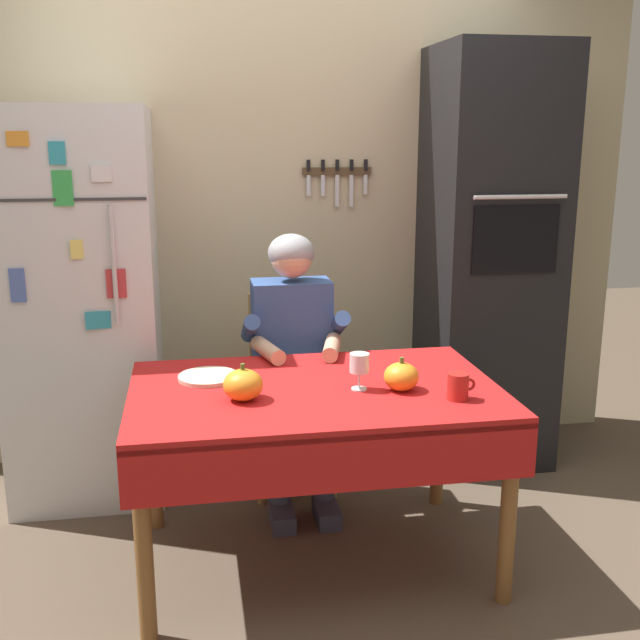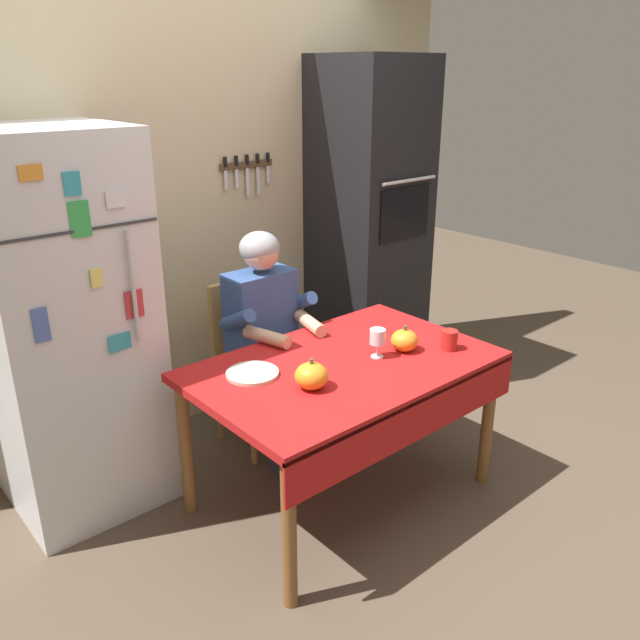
{
  "view_description": "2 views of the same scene",
  "coord_description": "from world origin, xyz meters",
  "px_view_note": "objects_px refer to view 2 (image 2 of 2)",
  "views": [
    {
      "loc": [
        -0.45,
        -2.6,
        1.68
      ],
      "look_at": [
        0.04,
        0.19,
        0.98
      ],
      "focal_mm": 42.39,
      "sensor_mm": 36.0,
      "label": 1
    },
    {
      "loc": [
        -1.86,
        -1.88,
        2.01
      ],
      "look_at": [
        -0.11,
        0.14,
        0.97
      ],
      "focal_mm": 36.16,
      "sensor_mm": 36.0,
      "label": 2
    }
  ],
  "objects_px": {
    "refrigerator": "(66,328)",
    "pumpkin_medium": "(404,340)",
    "dining_table": "(347,380)",
    "wine_glass": "(378,338)",
    "serving_tray": "(252,373)",
    "pumpkin_large": "(312,376)",
    "wall_oven": "(368,229)",
    "seated_person": "(269,327)",
    "chair_behind_person": "(251,355)",
    "coffee_mug": "(450,340)"
  },
  "relations": [
    {
      "from": "wine_glass",
      "to": "pumpkin_large",
      "type": "distance_m",
      "value": 0.44
    },
    {
      "from": "pumpkin_medium",
      "to": "refrigerator",
      "type": "bearing_deg",
      "value": 143.0
    },
    {
      "from": "wall_oven",
      "to": "seated_person",
      "type": "height_order",
      "value": "wall_oven"
    },
    {
      "from": "serving_tray",
      "to": "dining_table",
      "type": "bearing_deg",
      "value": -25.68
    },
    {
      "from": "chair_behind_person",
      "to": "refrigerator",
      "type": "bearing_deg",
      "value": 174.58
    },
    {
      "from": "wall_oven",
      "to": "pumpkin_medium",
      "type": "height_order",
      "value": "wall_oven"
    },
    {
      "from": "pumpkin_medium",
      "to": "seated_person",
      "type": "bearing_deg",
      "value": 114.74
    },
    {
      "from": "wine_glass",
      "to": "serving_tray",
      "type": "distance_m",
      "value": 0.61
    },
    {
      "from": "pumpkin_large",
      "to": "serving_tray",
      "type": "xyz_separation_m",
      "value": [
        -0.12,
        0.27,
        -0.05
      ]
    },
    {
      "from": "wine_glass",
      "to": "pumpkin_large",
      "type": "height_order",
      "value": "wine_glass"
    },
    {
      "from": "coffee_mug",
      "to": "pumpkin_large",
      "type": "distance_m",
      "value": 0.78
    },
    {
      "from": "pumpkin_large",
      "to": "refrigerator",
      "type": "bearing_deg",
      "value": 124.89
    },
    {
      "from": "chair_behind_person",
      "to": "wine_glass",
      "type": "distance_m",
      "value": 0.91
    },
    {
      "from": "seated_person",
      "to": "wall_oven",
      "type": "bearing_deg",
      "value": 16.96
    },
    {
      "from": "dining_table",
      "to": "serving_tray",
      "type": "xyz_separation_m",
      "value": [
        -0.4,
        0.19,
        0.09
      ]
    },
    {
      "from": "seated_person",
      "to": "coffee_mug",
      "type": "relative_size",
      "value": 11.74
    },
    {
      "from": "wine_glass",
      "to": "serving_tray",
      "type": "height_order",
      "value": "wine_glass"
    },
    {
      "from": "coffee_mug",
      "to": "pumpkin_large",
      "type": "height_order",
      "value": "pumpkin_large"
    },
    {
      "from": "dining_table",
      "to": "wine_glass",
      "type": "relative_size",
      "value": 9.88
    },
    {
      "from": "wall_oven",
      "to": "seated_person",
      "type": "distance_m",
      "value": 1.14
    },
    {
      "from": "seated_person",
      "to": "serving_tray",
      "type": "bearing_deg",
      "value": -134.26
    },
    {
      "from": "seated_person",
      "to": "pumpkin_medium",
      "type": "height_order",
      "value": "seated_person"
    },
    {
      "from": "refrigerator",
      "to": "chair_behind_person",
      "type": "xyz_separation_m",
      "value": [
        0.95,
        -0.09,
        -0.39
      ]
    },
    {
      "from": "refrigerator",
      "to": "pumpkin_medium",
      "type": "height_order",
      "value": "refrigerator"
    },
    {
      "from": "pumpkin_large",
      "to": "wall_oven",
      "type": "bearing_deg",
      "value": 37.0
    },
    {
      "from": "refrigerator",
      "to": "pumpkin_large",
      "type": "relative_size",
      "value": 12.41
    },
    {
      "from": "wall_oven",
      "to": "chair_behind_person",
      "type": "xyz_separation_m",
      "value": [
        -1.05,
        -0.13,
        -0.54
      ]
    },
    {
      "from": "dining_table",
      "to": "wine_glass",
      "type": "height_order",
      "value": "wine_glass"
    },
    {
      "from": "dining_table",
      "to": "pumpkin_large",
      "type": "bearing_deg",
      "value": -164.23
    },
    {
      "from": "wall_oven",
      "to": "wine_glass",
      "type": "distance_m",
      "value": 1.33
    },
    {
      "from": "coffee_mug",
      "to": "wine_glass",
      "type": "xyz_separation_m",
      "value": [
        -0.33,
        0.17,
        0.05
      ]
    },
    {
      "from": "refrigerator",
      "to": "serving_tray",
      "type": "distance_m",
      "value": 0.9
    },
    {
      "from": "wall_oven",
      "to": "serving_tray",
      "type": "height_order",
      "value": "wall_oven"
    },
    {
      "from": "coffee_mug",
      "to": "serving_tray",
      "type": "relative_size",
      "value": 0.45
    },
    {
      "from": "wall_oven",
      "to": "seated_person",
      "type": "relative_size",
      "value": 1.69
    },
    {
      "from": "seated_person",
      "to": "serving_tray",
      "type": "xyz_separation_m",
      "value": [
        -0.4,
        -0.41,
        0.01
      ]
    },
    {
      "from": "refrigerator",
      "to": "serving_tray",
      "type": "xyz_separation_m",
      "value": [
        0.55,
        -0.69,
        -0.15
      ]
    },
    {
      "from": "chair_behind_person",
      "to": "coffee_mug",
      "type": "xyz_separation_m",
      "value": [
        0.49,
        -1.0,
        0.28
      ]
    },
    {
      "from": "dining_table",
      "to": "wine_glass",
      "type": "distance_m",
      "value": 0.25
    },
    {
      "from": "coffee_mug",
      "to": "chair_behind_person",
      "type": "bearing_deg",
      "value": 116.06
    },
    {
      "from": "chair_behind_person",
      "to": "serving_tray",
      "type": "height_order",
      "value": "chair_behind_person"
    },
    {
      "from": "chair_behind_person",
      "to": "coffee_mug",
      "type": "bearing_deg",
      "value": -63.94
    },
    {
      "from": "dining_table",
      "to": "pumpkin_large",
      "type": "distance_m",
      "value": 0.32
    },
    {
      "from": "seated_person",
      "to": "wine_glass",
      "type": "relative_size",
      "value": 8.78
    },
    {
      "from": "chair_behind_person",
      "to": "serving_tray",
      "type": "relative_size",
      "value": 3.93
    },
    {
      "from": "chair_behind_person",
      "to": "seated_person",
      "type": "bearing_deg",
      "value": -90.0
    },
    {
      "from": "seated_person",
      "to": "wine_glass",
      "type": "bearing_deg",
      "value": -76.32
    },
    {
      "from": "chair_behind_person",
      "to": "pumpkin_medium",
      "type": "relative_size",
      "value": 7.04
    },
    {
      "from": "wall_oven",
      "to": "coffee_mug",
      "type": "distance_m",
      "value": 1.28
    },
    {
      "from": "seated_person",
      "to": "pumpkin_medium",
      "type": "bearing_deg",
      "value": -65.26
    }
  ]
}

